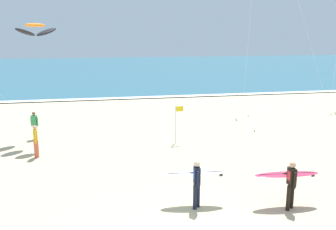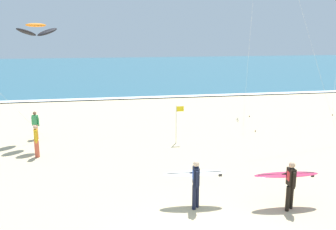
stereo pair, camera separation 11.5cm
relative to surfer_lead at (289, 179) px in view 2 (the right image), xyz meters
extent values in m
cube|color=#2D6075|center=(-3.36, 52.40, -1.01)|extent=(160.00, 60.00, 0.08)
cube|color=white|center=(-3.36, 22.70, -0.96)|extent=(160.00, 1.04, 0.01)
cylinder|color=black|center=(-0.12, -0.25, -0.61)|extent=(0.13, 0.13, 0.88)
cylinder|color=black|center=(0.10, -0.10, -0.61)|extent=(0.13, 0.13, 0.88)
cube|color=black|center=(-0.01, -0.17, 0.13)|extent=(0.22, 0.35, 0.60)
cube|color=red|center=(-0.12, -0.17, 0.17)|extent=(0.03, 0.20, 0.32)
sphere|color=tan|center=(-0.01, -0.17, 0.55)|extent=(0.21, 0.21, 0.21)
cylinder|color=black|center=(-0.03, -0.40, 0.09)|extent=(0.09, 0.09, 0.56)
cylinder|color=black|center=(0.00, 0.05, 0.24)|extent=(0.09, 0.09, 0.26)
cylinder|color=black|center=(-0.05, 0.15, 0.11)|extent=(0.26, 0.10, 0.14)
ellipsoid|color=#D83359|center=(0.01, 0.18, 0.07)|extent=(2.32, 0.68, 0.07)
cube|color=#333333|center=(0.01, 0.18, 0.11)|extent=(2.01, 0.16, 0.01)
cube|color=#262628|center=(0.97, 0.12, 0.00)|extent=(0.12, 0.02, 0.14)
cylinder|color=black|center=(-3.18, 0.45, -0.61)|extent=(0.13, 0.13, 0.88)
cylinder|color=black|center=(-3.03, 0.59, -0.61)|extent=(0.13, 0.13, 0.88)
cube|color=black|center=(-3.10, 0.52, 0.13)|extent=(0.24, 0.36, 0.60)
cube|color=blue|center=(-3.20, 0.53, 0.17)|extent=(0.03, 0.20, 0.32)
sphere|color=beige|center=(-3.10, 0.52, 0.55)|extent=(0.21, 0.21, 0.21)
cylinder|color=black|center=(-3.13, 0.29, 0.09)|extent=(0.09, 0.09, 0.56)
cylinder|color=black|center=(-3.07, 0.75, 0.24)|extent=(0.09, 0.09, 0.26)
cylinder|color=black|center=(-3.12, 0.84, 0.11)|extent=(0.26, 0.11, 0.14)
ellipsoid|color=white|center=(-3.06, 0.88, 0.07)|extent=(2.21, 0.75, 0.10)
cube|color=#333333|center=(-3.06, 0.88, 0.11)|extent=(1.90, 0.24, 0.04)
cube|color=#262628|center=(-2.16, 0.78, 0.00)|extent=(0.12, 0.03, 0.14)
cylinder|color=silver|center=(11.44, 14.11, 1.32)|extent=(1.89, 2.79, 4.54)
cylinder|color=brown|center=(10.51, 12.72, -1.00)|extent=(0.06, 0.06, 0.10)
ellipsoid|color=black|center=(-8.71, 9.59, 4.89)|extent=(1.30, 1.26, 0.56)
ellipsoid|color=orange|center=(-9.36, 10.30, 5.25)|extent=(1.30, 1.26, 0.20)
ellipsoid|color=black|center=(-10.00, 11.01, 4.89)|extent=(1.30, 1.26, 0.56)
cylinder|color=silver|center=(4.70, 7.78, 5.62)|extent=(3.29, 3.45, 13.13)
cylinder|color=brown|center=(3.06, 9.49, -1.00)|extent=(0.06, 0.06, 0.10)
cylinder|color=silver|center=(5.07, 15.64, 5.07)|extent=(1.46, 4.41, 12.03)
cylinder|color=brown|center=(4.34, 13.44, -1.00)|extent=(0.06, 0.06, 0.10)
cylinder|color=#D8593F|center=(-9.26, 7.10, -0.63)|extent=(0.22, 0.22, 0.84)
cube|color=gold|center=(-9.26, 7.10, 0.06)|extent=(0.23, 0.34, 0.54)
sphere|color=tan|center=(-9.26, 7.10, 0.44)|extent=(0.20, 0.20, 0.20)
cylinder|color=gold|center=(-9.23, 6.89, -0.04)|extent=(0.08, 0.08, 0.50)
cylinder|color=gold|center=(-9.29, 7.31, -0.04)|extent=(0.08, 0.08, 0.50)
cylinder|color=#D8593F|center=(-9.81, 10.42, -0.63)|extent=(0.22, 0.22, 0.84)
cube|color=#339351|center=(-9.81, 10.42, 0.06)|extent=(0.37, 0.31, 0.54)
sphere|color=brown|center=(-9.81, 10.42, 0.44)|extent=(0.20, 0.20, 0.20)
cylinder|color=#339351|center=(-9.99, 10.52, -0.04)|extent=(0.08, 0.08, 0.50)
cylinder|color=#339351|center=(-9.63, 10.31, -0.04)|extent=(0.08, 0.08, 0.50)
cylinder|color=silver|center=(-2.17, 8.14, 0.00)|extent=(0.05, 0.05, 2.10)
cube|color=yellow|center=(-1.95, 8.14, 0.85)|extent=(0.40, 0.02, 0.28)
camera|label=1|loc=(-6.28, -10.62, 4.78)|focal=39.08mm
camera|label=2|loc=(-6.17, -10.64, 4.78)|focal=39.08mm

